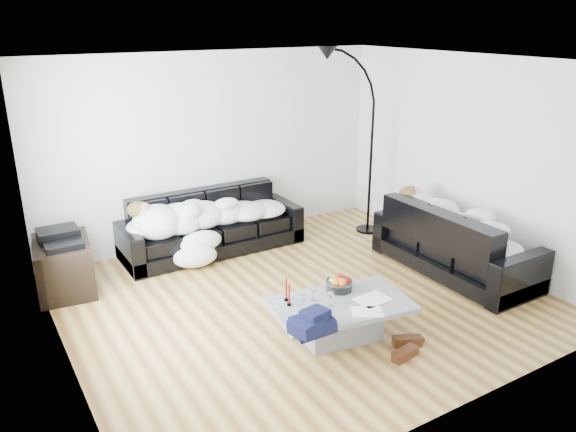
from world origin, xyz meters
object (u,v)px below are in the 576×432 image
shoes (406,347)px  coffee_table (340,320)px  wine_glass_c (330,299)px  sofa_right (456,240)px  stereo (60,237)px  candle_right (286,290)px  sleeper_back (213,208)px  fruit_bowl (339,282)px  candle_left (289,295)px  sofa_back (212,223)px  floor_lamp (371,154)px  wine_glass_b (303,303)px  wine_glass_a (313,293)px  sleeper_right (457,223)px  av_cabinet (64,266)px

shoes → coffee_table: bearing=127.9°
wine_glass_c → shoes: wine_glass_c is taller
sofa_right → stereo: (-4.25, 1.97, 0.25)m
coffee_table → candle_right: (-0.44, 0.31, 0.31)m
sleeper_back → wine_glass_c: (0.04, -2.64, -0.16)m
sofa_right → fruit_bowl: 2.01m
coffee_table → candle_left: candle_left is taller
fruit_bowl → stereo: 3.20m
sofa_back → candle_left: bearing=-96.8°
wine_glass_c → floor_lamp: (2.24, 2.18, 0.70)m
coffee_table → wine_glass_b: bearing=171.6°
wine_glass_a → candle_left: bearing=173.4°
candle_left → shoes: 1.22m
sofa_back → candle_right: (-0.27, -2.38, 0.11)m
coffee_table → fruit_bowl: bearing=57.9°
sofa_back → sofa_right: size_ratio=1.16×
coffee_table → wine_glass_b: (-0.40, 0.06, 0.28)m
coffee_table → sleeper_back: bearing=93.7°
sleeper_right → av_cabinet: 4.69m
wine_glass_b → floor_lamp: size_ratio=0.07×
floor_lamp → wine_glass_b: bearing=-150.2°
sleeper_back → floor_lamp: size_ratio=0.88×
av_cabinet → sleeper_back: bearing=11.4°
wine_glass_b → av_cabinet: av_cabinet is taller
candle_right → stereo: (-1.68, 2.18, 0.16)m
sofa_back → wine_glass_a: size_ratio=15.05×
stereo → floor_lamp: bearing=-3.9°
stereo → wine_glass_a: bearing=-50.1°
fruit_bowl → av_cabinet: size_ratio=0.31×
wine_glass_a → wine_glass_c: size_ratio=1.05×
fruit_bowl → coffee_table: bearing=-122.1°
fruit_bowl → av_cabinet: av_cabinet is taller
floor_lamp → stereo: bearing=165.4°
sleeper_back → sleeper_right: sleeper_right is taller
sofa_right → av_cabinet: (-4.25, 1.97, -0.12)m
sofa_right → wine_glass_a: sofa_right is taller
coffee_table → wine_glass_b: wine_glass_b is taller
candle_left → av_cabinet: bearing=125.9°
candle_right → shoes: 1.26m
sofa_back → sleeper_right: size_ratio=1.36×
coffee_table → candle_right: candle_right is taller
sleeper_right → wine_glass_a: size_ratio=11.10×
sleeper_right → sofa_back: bearing=46.7°
sleeper_back → candle_right: sleeper_back is taller
candle_right → stereo: bearing=127.6°
fruit_bowl → candle_left: 0.61m
wine_glass_a → wine_glass_b: 0.23m
fruit_bowl → stereo: size_ratio=0.62×
sleeper_back → wine_glass_c: bearing=-89.1°
sofa_back → fruit_bowl: bearing=-82.8°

